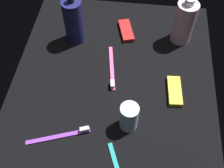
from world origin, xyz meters
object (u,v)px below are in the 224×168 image
Objects in this scene: toothbrush_pink at (112,70)px; lotion_bottle at (74,21)px; toothbrush_purple at (62,135)px; deodorant_stick at (129,117)px; snack_bar_red at (126,31)px; snack_bar_yellow at (175,91)px; bodywash_bottle at (184,22)px.

lotion_bottle is at bearing -132.11° from toothbrush_pink.
toothbrush_purple is at bearing 4.96° from lotion_bottle.
lotion_bottle is 1.05× the size of toothbrush_pink.
deodorant_stick reaches higher than snack_bar_red.
deodorant_stick reaches higher than snack_bar_yellow.
snack_bar_red is (-1.05, -19.20, -7.11)cm from bodywash_bottle.
deodorant_stick is at bearing 33.62° from lotion_bottle.
deodorant_stick is 20.54cm from toothbrush_pink.
deodorant_stick is (36.05, -15.37, -3.23)cm from bodywash_bottle.
lotion_bottle reaches higher than deodorant_stick.
bodywash_bottle reaches higher than toothbrush_purple.
snack_bar_red is (-24.38, -17.04, 0.00)cm from snack_bar_yellow.
snack_bar_yellow is (19.19, 34.43, -7.45)cm from lotion_bottle.
toothbrush_pink reaches higher than snack_bar_yellow.
lotion_bottle is 1.08× the size of toothbrush_purple.
deodorant_stick is at bearing -10.07° from snack_bar_red.
lotion_bottle reaches higher than toothbrush_pink.
bodywash_bottle is 39.32cm from deodorant_stick.
snack_bar_red is at bearing -149.00° from snack_bar_yellow.
snack_bar_yellow is (23.32, -2.16, -7.11)cm from bodywash_bottle.
snack_bar_yellow is at bearing 72.80° from toothbrush_pink.
snack_bar_red is at bearing 161.69° from toothbrush_purple.
toothbrush_purple is at bearing -63.50° from snack_bar_yellow.
snack_bar_yellow is (-18.33, 31.18, 0.14)cm from toothbrush_purple.
toothbrush_pink is at bearing -25.45° from snack_bar_red.
toothbrush_pink is at bearing 155.67° from toothbrush_purple.
lotion_bottle reaches higher than snack_bar_yellow.
toothbrush_pink is 21.02cm from snack_bar_yellow.
snack_bar_yellow is (6.22, 20.08, 0.14)cm from toothbrush_pink.
toothbrush_pink is (-18.94, -6.86, -4.02)cm from deodorant_stick.
toothbrush_pink is 1.03× the size of toothbrush_purple.
snack_bar_yellow is at bearing 19.00° from snack_bar_red.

